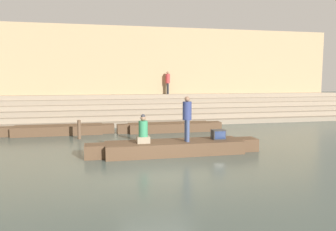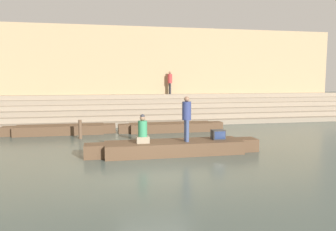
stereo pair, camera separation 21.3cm
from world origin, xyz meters
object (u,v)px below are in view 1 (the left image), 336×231
tv_set (218,134)px  person_on_steps (168,81)px  rowboat_main (174,147)px  moored_boat_distant (170,127)px  person_rowing (143,131)px  moored_boat_shore (59,130)px  person_standing (187,116)px  mooring_post (79,130)px

tv_set → person_on_steps: size_ratio=0.31×
rowboat_main → moored_boat_distant: size_ratio=1.16×
person_rowing → moored_boat_shore: bearing=115.8°
person_standing → moored_boat_shore: person_standing is taller
mooring_post → person_rowing: bearing=-59.0°
person_rowing → tv_set: bearing=-3.7°
person_standing → mooring_post: person_standing is taller
moored_boat_shore → rowboat_main: bearing=-44.6°
person_rowing → person_standing: bearing=-8.3°
moored_boat_shore → person_on_steps: size_ratio=3.44×
mooring_post → rowboat_main: bearing=-47.6°
person_standing → moored_boat_shore: 8.25m
tv_set → moored_boat_distant: 5.60m
moored_boat_shore → moored_boat_distant: bearing=2.2°
moored_boat_distant → mooring_post: 5.15m
person_rowing → person_on_steps: bearing=66.8°
moored_boat_shore → person_on_steps: (7.37, 6.02, 2.58)m
person_standing → person_rowing: (-1.74, 0.06, -0.58)m
person_standing → moored_boat_distant: size_ratio=0.30×
mooring_post → tv_set: bearing=-36.0°
tv_set → moored_boat_shore: 9.03m
rowboat_main → moored_boat_distant: bearing=78.6°
rowboat_main → tv_set: (1.87, 0.06, 0.44)m
rowboat_main → moored_boat_distant: rowboat_main is taller
rowboat_main → person_on_steps: (2.35, 11.89, 2.56)m
tv_set → mooring_post: size_ratio=0.56×
tv_set → moored_boat_shore: size_ratio=0.09×
tv_set → moored_boat_shore: (-6.90, 5.81, -0.45)m
moored_boat_distant → tv_set: bearing=-88.7°
person_rowing → moored_boat_distant: size_ratio=0.19×
person_rowing → mooring_post: (-2.60, 4.32, -0.49)m
person_rowing → moored_boat_distant: bearing=61.0°
person_standing → tv_set: 1.64m
rowboat_main → mooring_post: (-3.87, 4.23, 0.20)m
rowboat_main → person_standing: 1.36m
tv_set → moored_boat_shore: tv_set is taller
tv_set → person_on_steps: bearing=83.4°
person_rowing → person_on_steps: (3.61, 11.98, 1.87)m
person_on_steps → tv_set: bearing=8.8°
rowboat_main → moored_boat_distant: (1.09, 5.59, -0.01)m
moored_boat_shore → person_rowing: bearing=-52.9°
person_rowing → mooring_post: person_rowing is taller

